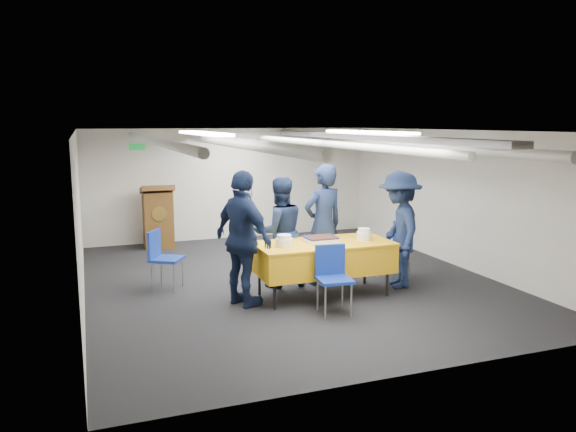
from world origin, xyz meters
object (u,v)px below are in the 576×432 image
Objects in this scene: serving_table at (323,257)px; sheet_cake at (321,239)px; sailor_d at (399,230)px; sailor_c at (243,239)px; sailor_a at (323,225)px; sailor_b at (280,232)px; chair_near at (332,272)px; podium at (158,217)px; chair_right at (398,244)px; chair_left at (161,253)px.

serving_table is 4.17× the size of sheet_cake.
sailor_d reaches higher than serving_table.
sailor_c is (-1.16, -0.02, 0.35)m from serving_table.
sailor_d is at bearing -0.47° from sheet_cake.
sailor_a is (0.27, 0.52, 0.10)m from sheet_cake.
chair_near is at bearing 101.19° from sailor_b.
sheet_cake is 0.78m from chair_near.
sailor_d is at bearing 26.75° from chair_near.
podium is 4.01m from sailor_c.
chair_right is at bearing 34.53° from chair_near.
podium is 1.44× the size of chair_right.
serving_table is at bearing -112.26° from sailor_c.
sailor_d is at bearing -18.12° from chair_left.
sailor_c reaches higher than sailor_d.
podium is at bearing -66.45° from sailor_b.
podium reaches higher than serving_table.
serving_table is 2.20× the size of chair_right.
serving_table is at bearing -65.69° from podium.
chair_near reaches higher than sheet_cake.
serving_table is 1.21m from sailor_c.
podium is at bearing 114.31° from serving_table.
sailor_b is at bearing 121.71° from sheet_cake.
serving_table is at bearing 54.05° from sailor_a.
sailor_c is at bearing 9.82° from sailor_a.
serving_table is 2.38m from chair_left.
sailor_a is at bearing 71.62° from chair_near.
sheet_cake is 2.35m from chair_left.
sailor_d reaches higher than chair_left.
serving_table is 1.55m from chair_right.
sheet_cake is 0.25× the size of sailor_a.
sailor_a reaches higher than sailor_b.
serving_table is 1.17× the size of sailor_b.
chair_left is 1.52m from sailor_c.
serving_table is 1.27m from sailor_d.
serving_table is at bearing -65.99° from sheet_cake.
podium is at bearing 114.32° from sheet_cake.
chair_near is at bearing 59.04° from sailor_a.
sailor_b is at bearing 100.40° from chair_near.
chair_near is (-0.17, -0.67, -0.03)m from serving_table.
chair_near is (-0.14, -0.71, -0.28)m from sheet_cake.
sailor_b is (-0.66, 0.12, -0.09)m from sailor_a.
sailor_a reaches higher than chair_right.
chair_right is (1.65, 1.13, 0.00)m from chair_near.
serving_table is 0.69m from chair_near.
sailor_a is 0.67m from sailor_b.
serving_table is at bearing -70.73° from sailor_d.
sailor_d is (2.40, 0.05, -0.04)m from sailor_c.
chair_right is at bearing 17.46° from serving_table.
chair_left is 0.48× the size of sailor_c.
sailor_c is at bearing -176.79° from sheet_cake.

